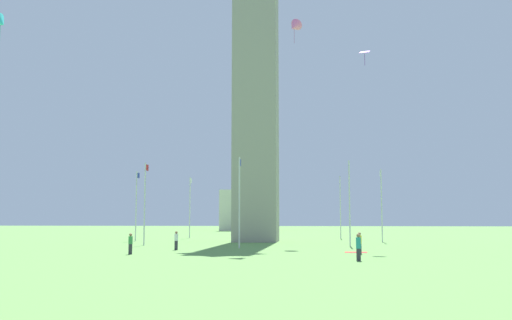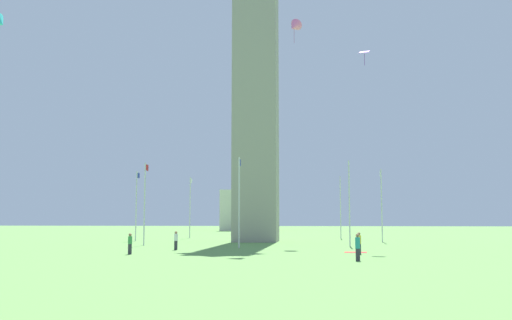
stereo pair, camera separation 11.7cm
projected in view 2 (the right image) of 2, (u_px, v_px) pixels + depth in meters
The scene contains 19 objects.
ground_plane at pixel (256, 242), 65.94m from camera, with size 260.00×260.00×0.00m, color #609347.
obelisk_monument at pixel (256, 47), 68.39m from camera, with size 5.19×5.19×47.18m.
flagpole_n at pixel (267, 205), 80.99m from camera, with size 1.12×0.14×8.46m.
flagpole_ne at pixel (190, 205), 77.85m from camera, with size 1.12×0.14×8.46m.
flagpole_e at pixel (136, 203), 68.05m from camera, with size 1.12×0.14×8.46m.
flagpole_se at pixel (145, 200), 57.33m from camera, with size 1.12×0.14×8.46m.
flagpole_s at pixel (239, 198), 51.96m from camera, with size 1.12×0.14×8.46m.
flagpole_sw at pixel (349, 199), 55.10m from camera, with size 1.12×0.14×8.46m.
flagpole_w at pixel (382, 202), 64.91m from camera, with size 1.12×0.14×8.46m.
flagpole_nw at pixel (340, 204), 75.63m from camera, with size 1.12×0.14×8.46m.
person_yellow_shirt at pixel (359, 243), 43.02m from camera, with size 0.32×0.32×1.69m.
person_teal_shirt at pixel (358, 247), 36.35m from camera, with size 0.32×0.32×1.77m.
person_white_shirt at pixel (176, 241), 48.76m from camera, with size 0.32×0.32×1.65m.
person_green_shirt at pixel (130, 244), 42.96m from camera, with size 0.32×0.32×1.62m.
kite_cyan_delta at pixel (0, 22), 35.72m from camera, with size 1.28×1.46×1.90m.
kite_pink_delta at pixel (294, 27), 62.43m from camera, with size 2.24×2.13×2.80m.
kite_purple_diamond at pixel (364, 53), 51.98m from camera, with size 1.06×1.11×1.49m.
distant_building at pixel (250, 211), 129.91m from camera, with size 19.06×10.97×8.96m.
picnic_blanket_near_first_person at pixel (356, 252), 45.41m from camera, with size 1.80×1.40×0.01m, color red.
Camera 2 is at (-66.20, -7.16, 2.78)m, focal length 39.24 mm.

